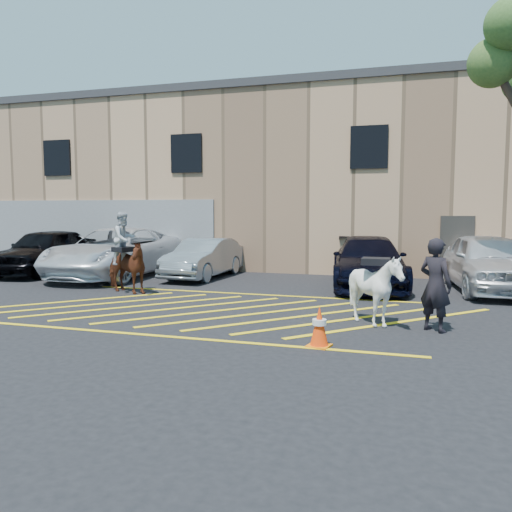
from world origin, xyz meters
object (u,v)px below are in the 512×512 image
(mounted_bay, at_px, (125,260))
(traffic_cone, at_px, (319,326))
(car_silver_sedan, at_px, (204,258))
(car_black_suv, at_px, (46,251))
(car_blue_suv, at_px, (368,262))
(car_white_suv, at_px, (488,262))
(saddled_white, at_px, (375,289))
(car_white_pickup, at_px, (116,252))
(handler, at_px, (435,285))

(mounted_bay, xyz_separation_m, traffic_cone, (6.33, -4.02, -0.58))
(car_silver_sedan, bearing_deg, car_black_suv, -171.07)
(car_silver_sedan, distance_m, mounted_bay, 3.84)
(car_blue_suv, xyz_separation_m, traffic_cone, (-0.34, -7.31, -0.41))
(car_black_suv, bearing_deg, car_white_suv, -3.49)
(car_black_suv, distance_m, saddled_white, 13.47)
(car_black_suv, distance_m, car_white_pickup, 3.03)
(car_black_suv, relative_size, car_blue_suv, 0.94)
(car_white_pickup, xyz_separation_m, mounted_bay, (2.22, -3.11, 0.07))
(car_white_suv, bearing_deg, car_silver_sedan, 172.64)
(traffic_cone, bearing_deg, car_blue_suv, 87.37)
(car_white_suv, relative_size, handler, 2.73)
(handler, height_order, saddled_white, handler)
(car_white_suv, distance_m, handler, 5.93)
(car_white_pickup, relative_size, handler, 3.39)
(car_white_pickup, distance_m, car_white_suv, 12.36)
(car_blue_suv, relative_size, car_white_suv, 1.05)
(car_black_suv, distance_m, traffic_cone, 13.61)
(car_white_suv, distance_m, traffic_cone, 8.35)
(car_black_suv, xyz_separation_m, saddled_white, (12.43, -5.20, -0.09))
(saddled_white, bearing_deg, handler, -7.91)
(car_white_pickup, relative_size, mounted_bay, 2.69)
(car_white_pickup, distance_m, handler, 11.85)
(car_silver_sedan, xyz_separation_m, traffic_cone, (5.40, -7.75, -0.33))
(car_silver_sedan, distance_m, handler, 9.53)
(car_white_pickup, distance_m, mounted_bay, 3.82)
(car_blue_suv, height_order, mounted_bay, mounted_bay)
(car_silver_sedan, height_order, car_blue_suv, car_blue_suv)
(handler, bearing_deg, mounted_bay, 20.84)
(car_silver_sedan, bearing_deg, car_white_suv, 1.14)
(car_white_pickup, height_order, car_blue_suv, car_white_pickup)
(car_white_suv, bearing_deg, mounted_bay, -166.80)
(car_white_pickup, xyz_separation_m, car_white_suv, (12.36, 0.28, -0.01))
(car_blue_suv, bearing_deg, car_silver_sedan, 168.41)
(handler, bearing_deg, car_blue_suv, -37.19)
(car_blue_suv, distance_m, car_white_suv, 3.48)
(car_white_suv, height_order, saddled_white, car_white_suv)
(car_silver_sedan, xyz_separation_m, car_blue_suv, (5.74, -0.44, 0.08))
(handler, distance_m, traffic_cone, 2.74)
(car_black_suv, height_order, handler, handler)
(car_silver_sedan, xyz_separation_m, saddled_white, (6.25, -5.82, 0.07))
(mounted_bay, distance_m, traffic_cone, 7.52)
(handler, xyz_separation_m, traffic_cone, (-2.01, -1.77, -0.57))
(car_silver_sedan, xyz_separation_m, handler, (7.41, -5.98, 0.24))
(saddled_white, bearing_deg, traffic_cone, -113.69)
(car_white_pickup, relative_size, saddled_white, 4.17)
(car_blue_suv, distance_m, saddled_white, 5.40)
(car_white_pickup, relative_size, car_blue_suv, 1.18)
(car_white_pickup, height_order, mounted_bay, mounted_bay)
(car_white_pickup, xyz_separation_m, saddled_white, (9.40, -5.20, -0.11))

